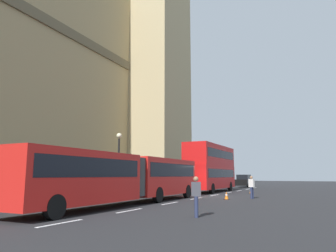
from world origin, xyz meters
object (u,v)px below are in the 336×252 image
Objects in this scene: sedan_lead at (244,181)px; traffic_cone_west at (226,196)px; articulated_bus at (126,175)px; double_decker_bus at (211,166)px; pedestrian_near_cones at (196,195)px; street_lamp at (119,159)px; pedestrian_by_kerb at (252,186)px; traffic_cone_middle at (251,191)px.

traffic_cone_west is at bearing -170.36° from sedan_lead.
double_decker_bus reaches higher than articulated_bus.
articulated_bus is 9.76× the size of pedestrian_near_cones.
traffic_cone_west is (6.59, -4.32, -1.46)m from articulated_bus.
street_lamp is (-10.67, 4.50, 0.35)m from double_decker_bus.
sedan_lead is (15.54, -0.05, -1.80)m from double_decker_bus.
traffic_cone_west is 0.34× the size of pedestrian_by_kerb.
pedestrian_by_kerb is at bearing -35.16° from articulated_bus.
traffic_cone_west is 0.34× the size of pedestrian_near_cones.
articulated_bus is 16.27m from double_decker_bus.
traffic_cone_west is at bearing 179.47° from traffic_cone_middle.
double_decker_bus is 6.03× the size of pedestrian_by_kerb.
double_decker_bus reaches higher than sedan_lead.
traffic_cone_west is 2.34m from pedestrian_by_kerb.
double_decker_bus reaches higher than pedestrian_by_kerb.
street_lamp is 13.91m from pedestrian_near_cones.
double_decker_bus is at bearing 36.16° from pedestrian_by_kerb.
traffic_cone_middle is (14.90, -4.40, -1.46)m from articulated_bus.
articulated_bus is at bearing 144.84° from pedestrian_by_kerb.
pedestrian_by_kerb reaches higher than traffic_cone_middle.
street_lamp is (-1.02, 8.83, 2.77)m from traffic_cone_west.
pedestrian_near_cones is (-35.25, -5.80, -0.00)m from sedan_lead.
pedestrian_near_cones is at bearing -175.50° from traffic_cone_middle.
street_lamp reaches higher than double_decker_bus.
pedestrian_near_cones is (-9.04, -10.35, -2.14)m from street_lamp.
pedestrian_near_cones reaches higher than traffic_cone_west.
traffic_cone_middle is (-1.34, -4.40, -2.43)m from double_decker_bus.
double_decker_bus is 6.03× the size of pedestrian_near_cones.
sedan_lead is 7.59× the size of traffic_cone_west.
sedan_lead is 26.69m from street_lamp.
articulated_bus is 31.80m from sedan_lead.
double_decker_bus is at bearing 0.01° from articulated_bus.
traffic_cone_middle is at bearing -43.67° from street_lamp.
double_decker_bus is at bearing 73.08° from traffic_cone_middle.
traffic_cone_middle is at bearing -106.92° from double_decker_bus.
sedan_lead is at bearing 9.64° from traffic_cone_west.
articulated_bus reaches higher than traffic_cone_west.
traffic_cone_middle is 0.11× the size of street_lamp.
sedan_lead is 2.60× the size of pedestrian_by_kerb.
double_decker_bus is 15.65m from sedan_lead.
traffic_cone_middle is at bearing 12.11° from pedestrian_by_kerb.
sedan_lead is at bearing -0.18° from double_decker_bus.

